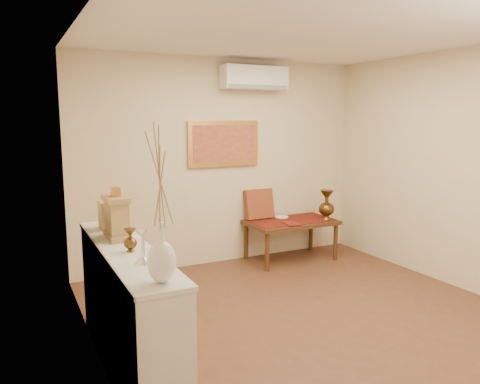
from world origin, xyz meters
TOP-DOWN VIEW (x-y plane):
  - floor at (0.00, 0.00)m, footprint 4.50×4.50m
  - ceiling at (0.00, 0.00)m, footprint 4.50×4.50m
  - wall_back at (0.00, 2.25)m, footprint 4.00×0.02m
  - wall_left at (-2.00, 0.00)m, footprint 0.02×4.50m
  - wall_right at (2.00, 0.00)m, footprint 0.02×4.50m
  - white_vase at (-1.81, -0.86)m, footprint 0.17×0.17m
  - candlestick at (-1.81, -0.45)m, footprint 0.11×0.11m
  - brass_urn_small at (-1.81, -0.13)m, footprint 0.10×0.10m
  - table_cloth at (0.85, 1.88)m, footprint 1.14×0.59m
  - brass_urn_tall at (1.32, 1.71)m, footprint 0.22×0.22m
  - plate at (0.82, 2.08)m, footprint 0.20×0.20m
  - menu at (0.73, 1.68)m, footprint 0.21×0.27m
  - cushion at (0.50, 2.16)m, footprint 0.41×0.18m
  - display_ledge at (-1.82, 0.00)m, footprint 0.37×2.02m
  - mantel_clock at (-1.82, 0.29)m, footprint 0.17×0.36m
  - wooden_chest at (-1.81, 0.65)m, footprint 0.16×0.21m
  - low_table at (0.85, 1.88)m, footprint 1.20×0.70m
  - painting at (0.00, 2.22)m, footprint 1.00×0.06m
  - ac_unit at (0.40, 2.12)m, footprint 0.90×0.25m

SIDE VIEW (x-z plane):
  - floor at x=0.00m, z-range 0.00..0.00m
  - low_table at x=0.85m, z-range 0.21..0.76m
  - display_ledge at x=-1.82m, z-range 0.00..0.98m
  - table_cloth at x=0.85m, z-range 0.55..0.56m
  - plate at x=0.82m, z-range 0.56..0.57m
  - menu at x=0.73m, z-range 0.56..0.57m
  - cushion at x=0.50m, z-range 0.55..0.97m
  - brass_urn_tall at x=1.32m, z-range 0.56..1.04m
  - brass_urn_small at x=-1.81m, z-range 0.98..1.20m
  - candlestick at x=-1.81m, z-range 0.98..1.22m
  - wooden_chest at x=-1.81m, z-range 0.98..1.22m
  - mantel_clock at x=-1.82m, z-range 0.95..1.36m
  - wall_back at x=0.00m, z-range 0.00..2.70m
  - wall_left at x=-2.00m, z-range 0.00..2.70m
  - wall_right at x=2.00m, z-range 0.00..2.70m
  - white_vase at x=-1.81m, z-range 0.98..1.88m
  - painting at x=0.00m, z-range 1.30..1.90m
  - ac_unit at x=0.40m, z-range 2.30..2.60m
  - ceiling at x=0.00m, z-range 2.70..2.70m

